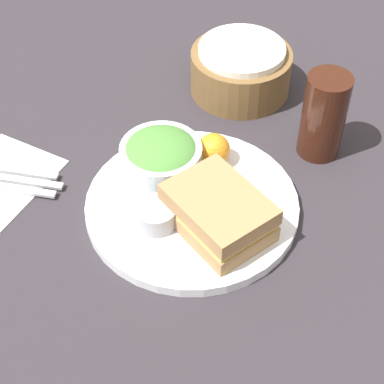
# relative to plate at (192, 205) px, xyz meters

# --- Properties ---
(ground_plane) EXTENTS (4.00, 4.00, 0.00)m
(ground_plane) POSITION_rel_plate_xyz_m (0.00, 0.00, -0.01)
(ground_plane) COLOR #2D282D
(plate) EXTENTS (0.31, 0.31, 0.02)m
(plate) POSITION_rel_plate_xyz_m (0.00, 0.00, 0.00)
(plate) COLOR silver
(plate) RESTS_ON ground_plane
(sandwich) EXTENTS (0.17, 0.15, 0.06)m
(sandwich) POSITION_rel_plate_xyz_m (0.05, -0.02, 0.04)
(sandwich) COLOR #A37A4C
(sandwich) RESTS_ON plate
(salad_bowl) EXTENTS (0.12, 0.12, 0.06)m
(salad_bowl) POSITION_rel_plate_xyz_m (-0.07, 0.03, 0.04)
(salad_bowl) COLOR silver
(salad_bowl) RESTS_ON plate
(dressing_cup) EXTENTS (0.06, 0.06, 0.03)m
(dressing_cup) POSITION_rel_plate_xyz_m (-0.02, -0.06, 0.02)
(dressing_cup) COLOR #99999E
(dressing_cup) RESTS_ON plate
(orange_wedge) EXTENTS (0.05, 0.05, 0.05)m
(orange_wedge) POSITION_rel_plate_xyz_m (-0.01, 0.09, 0.03)
(orange_wedge) COLOR orange
(orange_wedge) RESTS_ON plate
(drink_glass) EXTENTS (0.07, 0.07, 0.14)m
(drink_glass) POSITION_rel_plate_xyz_m (0.11, 0.21, 0.06)
(drink_glass) COLOR #38190F
(drink_glass) RESTS_ON ground_plane
(bread_basket) EXTENTS (0.17, 0.17, 0.09)m
(bread_basket) POSITION_rel_plate_xyz_m (-0.06, 0.29, 0.03)
(bread_basket) COLOR brown
(bread_basket) RESTS_ON ground_plane
(napkin) EXTENTS (0.13, 0.16, 0.00)m
(napkin) POSITION_rel_plate_xyz_m (-0.28, -0.08, -0.01)
(napkin) COLOR white
(napkin) RESTS_ON ground_plane
(knife) EXTENTS (0.19, 0.07, 0.01)m
(knife) POSITION_rel_plate_xyz_m (-0.28, -0.08, -0.00)
(knife) COLOR #B2B2B7
(knife) RESTS_ON napkin
(spoon) EXTENTS (0.17, 0.06, 0.01)m
(spoon) POSITION_rel_plate_xyz_m (-0.29, -0.07, -0.00)
(spoon) COLOR #B2B2B7
(spoon) RESTS_ON napkin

